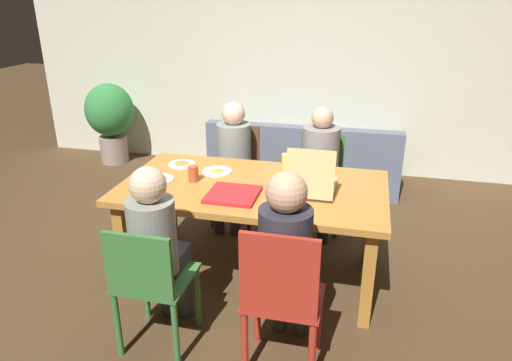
{
  "coord_description": "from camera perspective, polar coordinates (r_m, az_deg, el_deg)",
  "views": [
    {
      "loc": [
        0.78,
        -3.14,
        2.13
      ],
      "look_at": [
        0.0,
        0.1,
        0.78
      ],
      "focal_mm": 32.56,
      "sensor_mm": 36.0,
      "label": 1
    }
  ],
  "objects": [
    {
      "name": "plate_2",
      "position": [
        3.96,
        -9.12,
        2.06
      ],
      "size": [
        0.22,
        0.22,
        0.03
      ],
      "color": "white",
      "rests_on": "dining_table"
    },
    {
      "name": "dining_table",
      "position": [
        3.53,
        -0.38,
        -1.8
      ],
      "size": [
        1.99,
        1.09,
        0.78
      ],
      "color": "#C07B33",
      "rests_on": "ground"
    },
    {
      "name": "back_wall",
      "position": [
        5.84,
        5.96,
        14.75
      ],
      "size": [
        7.22,
        0.12,
        2.78
      ],
      "primitive_type": "cube",
      "color": "beige",
      "rests_on": "ground"
    },
    {
      "name": "drinking_glass_0",
      "position": [
        3.58,
        -7.71,
        0.85
      ],
      "size": [
        0.08,
        0.08,
        0.12
      ],
      "primitive_type": "cylinder",
      "color": "#B84B2D",
      "rests_on": "dining_table"
    },
    {
      "name": "person_3",
      "position": [
        2.69,
        3.77,
        -8.89
      ],
      "size": [
        0.3,
        0.5,
        1.26
      ],
      "color": "#353B35",
      "rests_on": "ground"
    },
    {
      "name": "pizza_box_1",
      "position": [
        3.31,
        -2.85,
        -1.72
      ],
      "size": [
        0.35,
        0.35,
        0.03
      ],
      "color": "red",
      "rests_on": "dining_table"
    },
    {
      "name": "couch",
      "position": [
        5.5,
        5.93,
        2.36
      ],
      "size": [
        2.16,
        0.81,
        0.77
      ],
      "color": "slate",
      "rests_on": "ground"
    },
    {
      "name": "plate_1",
      "position": [
        3.66,
        -11.89,
        0.19
      ],
      "size": [
        0.24,
        0.24,
        0.03
      ],
      "color": "white",
      "rests_on": "dining_table"
    },
    {
      "name": "pizza_box_0",
      "position": [
        3.45,
        6.94,
        -0.17
      ],
      "size": [
        0.34,
        0.48,
        0.34
      ],
      "color": "tan",
      "rests_on": "dining_table"
    },
    {
      "name": "potted_plant",
      "position": [
        6.41,
        -17.49,
        7.6
      ],
      "size": [
        0.62,
        0.62,
        1.05
      ],
      "color": "gray",
      "rests_on": "ground"
    },
    {
      "name": "plate_0",
      "position": [
        3.76,
        -4.8,
        1.16
      ],
      "size": [
        0.24,
        0.24,
        0.03
      ],
      "color": "white",
      "rests_on": "dining_table"
    },
    {
      "name": "ground_plane",
      "position": [
        3.87,
        -0.35,
        -11.26
      ],
      "size": [
        20.0,
        20.0,
        0.0
      ],
      "primitive_type": "plane",
      "color": "#4D3720"
    },
    {
      "name": "chair_1",
      "position": [
        4.55,
        -2.39,
        1.33
      ],
      "size": [
        0.43,
        0.38,
        0.94
      ],
      "color": "brown",
      "rests_on": "ground"
    },
    {
      "name": "person_2",
      "position": [
        2.94,
        -12.04,
        -7.11
      ],
      "size": [
        0.29,
        0.47,
        1.21
      ],
      "color": "#3A3B43",
      "rests_on": "ground"
    },
    {
      "name": "chair_0",
      "position": [
        4.47,
        7.86,
        0.44
      ],
      "size": [
        0.44,
        0.43,
        0.89
      ],
      "color": "#357437",
      "rests_on": "ground"
    },
    {
      "name": "chair_3",
      "position": [
        2.69,
        3.11,
        -14.24
      ],
      "size": [
        0.45,
        0.38,
        0.98
      ],
      "color": "#B62F20",
      "rests_on": "ground"
    },
    {
      "name": "person_0",
      "position": [
        4.27,
        7.81,
        2.48
      ],
      "size": [
        0.34,
        0.51,
        1.19
      ],
      "color": "#2E2C4A",
      "rests_on": "ground"
    },
    {
      "name": "chair_2",
      "position": [
        2.94,
        -12.91,
        -11.99
      ],
      "size": [
        0.44,
        0.44,
        0.89
      ],
      "color": "#377335",
      "rests_on": "ground"
    },
    {
      "name": "drinking_glass_1",
      "position": [
        3.75,
        3.71,
        2.2
      ],
      "size": [
        0.07,
        0.07,
        0.15
      ],
      "primitive_type": "cylinder",
      "color": "#D8CE61",
      "rests_on": "dining_table"
    },
    {
      "name": "person_1",
      "position": [
        4.36,
        -2.9,
        3.21
      ],
      "size": [
        0.32,
        0.48,
        1.21
      ],
      "color": "#3D3149",
      "rests_on": "ground"
    }
  ]
}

